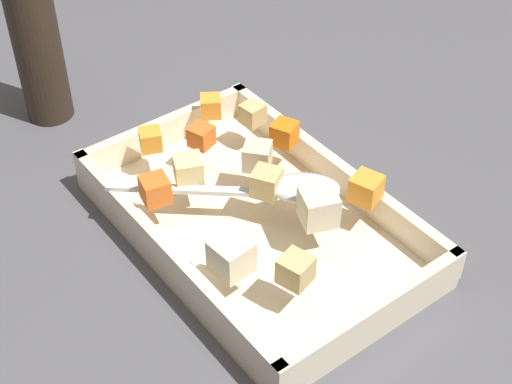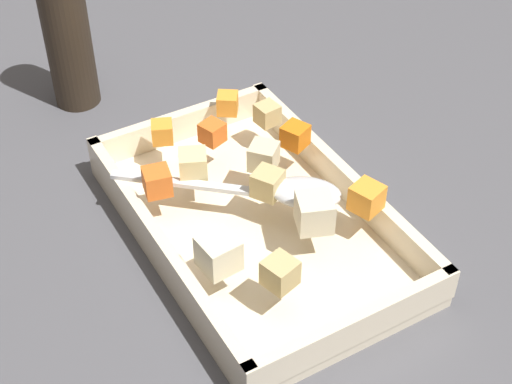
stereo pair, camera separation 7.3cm
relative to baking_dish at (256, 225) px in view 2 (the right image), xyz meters
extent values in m
plane|color=#4C4C51|center=(0.00, -0.01, -0.01)|extent=(4.00, 4.00, 0.00)
cube|color=beige|center=(0.00, 0.00, -0.01)|extent=(0.36, 0.22, 0.01)
cube|color=beige|center=(0.00, -0.11, 0.02)|extent=(0.36, 0.01, 0.04)
cube|color=beige|center=(0.00, 0.11, 0.02)|extent=(0.36, 0.01, 0.04)
cube|color=beige|center=(-0.17, 0.00, 0.02)|extent=(0.01, 0.22, 0.04)
cube|color=beige|center=(0.17, 0.00, 0.02)|extent=(0.01, 0.22, 0.04)
cube|color=orange|center=(-0.14, -0.04, 0.05)|extent=(0.03, 0.03, 0.02)
cube|color=orange|center=(-0.15, 0.05, 0.05)|extent=(0.03, 0.03, 0.02)
cube|color=orange|center=(-0.06, -0.08, 0.05)|extent=(0.03, 0.03, 0.03)
cube|color=orange|center=(-0.06, 0.08, 0.05)|extent=(0.03, 0.03, 0.03)
cube|color=orange|center=(0.07, 0.09, 0.05)|extent=(0.04, 0.04, 0.03)
cube|color=orange|center=(-0.11, 0.01, 0.05)|extent=(0.03, 0.03, 0.02)
cube|color=#E0CC89|center=(-0.07, -0.04, 0.05)|extent=(0.04, 0.04, 0.03)
cube|color=tan|center=(0.11, -0.04, 0.05)|extent=(0.03, 0.03, 0.03)
cube|color=tan|center=(0.00, 0.01, 0.05)|extent=(0.04, 0.04, 0.03)
cube|color=beige|center=(-0.04, 0.03, 0.05)|extent=(0.04, 0.04, 0.03)
cube|color=tan|center=(-0.11, 0.08, 0.05)|extent=(0.03, 0.03, 0.02)
cube|color=beige|center=(0.06, -0.08, 0.05)|extent=(0.04, 0.04, 0.03)
cube|color=beige|center=(0.06, 0.03, 0.05)|extent=(0.04, 0.04, 0.03)
ellipsoid|color=silver|center=(0.03, 0.04, 0.05)|extent=(0.08, 0.08, 0.02)
cube|color=silver|center=(-0.05, -0.05, 0.04)|extent=(0.12, 0.13, 0.01)
cylinder|color=#2D2319|center=(-0.33, -0.07, 0.08)|extent=(0.06, 0.06, 0.19)
camera|label=1|loc=(0.47, -0.35, 0.56)|focal=54.65mm
camera|label=2|loc=(0.51, -0.29, 0.56)|focal=54.65mm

